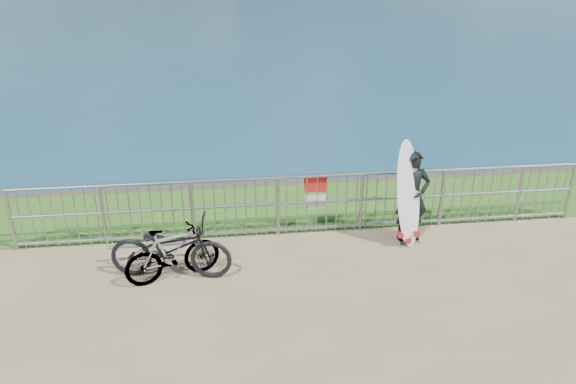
{
  "coord_description": "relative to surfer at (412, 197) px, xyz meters",
  "views": [
    {
      "loc": [
        -1.42,
        -7.31,
        4.75
      ],
      "look_at": [
        -0.37,
        1.2,
        1.0
      ],
      "focal_mm": 35.0,
      "sensor_mm": 36.0,
      "label": 1
    }
  ],
  "objects": [
    {
      "name": "grass_strip",
      "position": [
        -1.78,
        1.53,
        -0.8
      ],
      "size": [
        120.0,
        120.0,
        0.0
      ],
      "primitive_type": "plane",
      "color": "#275718",
      "rests_on": "ground"
    },
    {
      "name": "bike_rack",
      "position": [
        -4.32,
        -0.29,
        -0.53
      ],
      "size": [
        1.65,
        0.05,
        0.35
      ],
      "color": "gray",
      "rests_on": "ground"
    },
    {
      "name": "surfboard",
      "position": [
        -0.13,
        -0.15,
        0.05
      ],
      "size": [
        0.61,
        0.58,
        1.87
      ],
      "color": "silver",
      "rests_on": "ground"
    },
    {
      "name": "bicycle_far",
      "position": [
        -4.04,
        -0.83,
        -0.37
      ],
      "size": [
        1.54,
        0.88,
        0.89
      ],
      "primitive_type": "imported",
      "rotation": [
        0.0,
        0.0,
        1.9
      ],
      "color": "black",
      "rests_on": "ground"
    },
    {
      "name": "bicycle_near",
      "position": [
        -4.08,
        -0.75,
        -0.32
      ],
      "size": [
        1.98,
        0.97,
        0.99
      ],
      "primitive_type": "imported",
      "rotation": [
        0.0,
        0.0,
        1.4
      ],
      "color": "black",
      "rests_on": "ground"
    },
    {
      "name": "railing",
      "position": [
        -1.76,
        0.44,
        -0.23
      ],
      "size": [
        10.06,
        0.1,
        1.13
      ],
      "color": "gray",
      "rests_on": "ground"
    },
    {
      "name": "surfer",
      "position": [
        0.0,
        0.0,
        0.0
      ],
      "size": [
        0.62,
        0.43,
        1.62
      ],
      "primitive_type": "imported",
      "rotation": [
        0.0,
        0.0,
        0.07
      ],
      "color": "black",
      "rests_on": "ground"
    }
  ]
}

